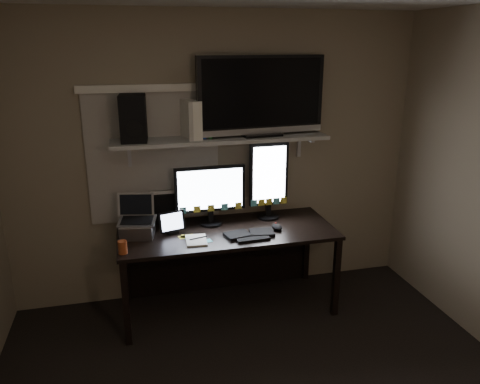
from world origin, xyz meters
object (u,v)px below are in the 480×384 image
object	(u,v)px
desk	(224,244)
laptop	(137,217)
monitor_portrait	(269,180)
monitor_landscape	(210,195)
cup	(123,247)
tablet	(172,222)
tv	(261,96)
keyboard	(250,234)
game_console	(191,119)
mouse	(277,227)
speaker	(133,118)

from	to	relation	value
desk	laptop	world-z (taller)	laptop
monitor_portrait	laptop	distance (m)	1.18
monitor_landscape	cup	world-z (taller)	monitor_landscape
tablet	tv	world-z (taller)	tv
tablet	cup	distance (m)	0.50
monitor_portrait	tablet	distance (m)	0.92
desk	tablet	world-z (taller)	tablet
monitor_portrait	keyboard	world-z (taller)	monitor_portrait
monitor_landscape	monitor_portrait	bearing A→B (deg)	2.38
monitor_portrait	desk	bearing A→B (deg)	-171.06
game_console	laptop	bearing A→B (deg)	-174.97
monitor_landscape	mouse	distance (m)	0.62
monitor_portrait	mouse	distance (m)	0.43
monitor_portrait	speaker	bearing A→B (deg)	178.11
speaker	tablet	bearing A→B (deg)	-29.00
monitor_landscape	game_console	distance (m)	0.66
monitor_landscape	game_console	size ratio (longest dim) A/B	1.95
game_console	speaker	bearing A→B (deg)	166.54
keyboard	tv	size ratio (longest dim) A/B	0.37
game_console	keyboard	bearing A→B (deg)	-58.92
mouse	speaker	distance (m)	1.47
monitor_portrait	speaker	xyz separation A→B (m)	(-1.12, 0.01, 0.59)
monitor_portrait	tv	world-z (taller)	tv
cup	tv	world-z (taller)	tv
desk	cup	world-z (taller)	cup
tablet	tv	xyz separation A→B (m)	(0.79, 0.16, 0.98)
mouse	cup	xyz separation A→B (m)	(-1.26, -0.17, 0.03)
desk	tablet	distance (m)	0.53
laptop	cup	world-z (taller)	laptop
monitor_landscape	cup	size ratio (longest dim) A/B	6.05
mouse	tablet	size ratio (longest dim) A/B	0.56
mouse	cup	bearing A→B (deg)	-179.19
keyboard	cup	distance (m)	1.01
laptop	speaker	size ratio (longest dim) A/B	0.90
cup	game_console	size ratio (longest dim) A/B	0.32
tablet	tv	size ratio (longest dim) A/B	0.20
desk	mouse	size ratio (longest dim) A/B	14.76
desk	mouse	world-z (taller)	mouse
monitor_portrait	cup	world-z (taller)	monitor_portrait
keyboard	laptop	bearing A→B (deg)	164.98
mouse	tv	bearing A→B (deg)	96.40
desk	keyboard	world-z (taller)	keyboard
laptop	game_console	size ratio (longest dim) A/B	1.07
desk	laptop	distance (m)	0.81
mouse	monitor_portrait	bearing A→B (deg)	80.98
tv	game_console	world-z (taller)	tv
keyboard	laptop	size ratio (longest dim) A/B	1.24
keyboard	tv	xyz separation A→B (m)	(0.19, 0.35, 1.07)
desk	keyboard	distance (m)	0.37
mouse	speaker	world-z (taller)	speaker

